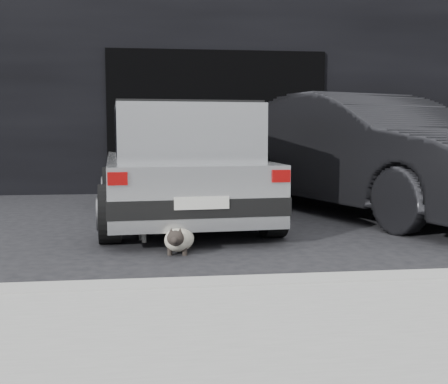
{
  "coord_description": "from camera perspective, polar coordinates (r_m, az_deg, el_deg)",
  "views": [
    {
      "loc": [
        -0.19,
        -6.32,
        1.14
      ],
      "look_at": [
        0.49,
        -1.01,
        0.55
      ],
      "focal_mm": 45.0,
      "sensor_mm": 36.0,
      "label": 1
    }
  ],
  "objects": [
    {
      "name": "cat_siamese",
      "position": [
        5.29,
        -4.62,
        -4.8
      ],
      "size": [
        0.37,
        0.82,
        0.28
      ],
      "rotation": [
        0.0,
        0.0,
        2.97
      ],
      "color": "beige",
      "rests_on": "ground"
    },
    {
      "name": "cat_white",
      "position": [
        5.92,
        -6.29,
        -2.97
      ],
      "size": [
        0.84,
        0.41,
        0.4
      ],
      "rotation": [
        0.0,
        0.0,
        -1.34
      ],
      "color": "silver",
      "rests_on": "ground"
    },
    {
      "name": "curb",
      "position": [
        4.06,
        10.21,
        -9.3
      ],
      "size": [
        18.0,
        0.25,
        0.12
      ],
      "primitive_type": "cube",
      "color": "#989893",
      "rests_on": "ground"
    },
    {
      "name": "building_facade",
      "position": [
        12.46,
        -1.76,
        12.48
      ],
      "size": [
        34.0,
        4.0,
        5.0
      ],
      "primitive_type": "cube",
      "color": "black",
      "rests_on": "ground"
    },
    {
      "name": "second_car",
      "position": [
        8.01,
        14.47,
        3.82
      ],
      "size": [
        3.31,
        5.34,
        1.66
      ],
      "primitive_type": "imported",
      "rotation": [
        0.0,
        0.0,
        0.33
      ],
      "color": "black",
      "rests_on": "ground"
    },
    {
      "name": "silver_hatchback",
      "position": [
        7.11,
        -4.66,
        3.45
      ],
      "size": [
        2.19,
        4.08,
        1.46
      ],
      "rotation": [
        0.0,
        0.0,
        0.07
      ],
      "color": "#A9ABAD",
      "rests_on": "ground"
    },
    {
      "name": "ground",
      "position": [
        6.43,
        -5.46,
        -4.01
      ],
      "size": [
        80.0,
        80.0,
        0.0
      ],
      "primitive_type": "plane",
      "color": "black",
      "rests_on": "ground"
    },
    {
      "name": "sidewalk",
      "position": [
        2.99,
        17.34,
        -15.28
      ],
      "size": [
        18.0,
        2.2,
        0.11
      ],
      "primitive_type": "cube",
      "color": "#989893",
      "rests_on": "ground"
    },
    {
      "name": "garage_opening",
      "position": [
        10.38,
        -0.67,
        7.1
      ],
      "size": [
        4.0,
        0.1,
        2.6
      ],
      "primitive_type": "cube",
      "color": "black",
      "rests_on": "ground"
    }
  ]
}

